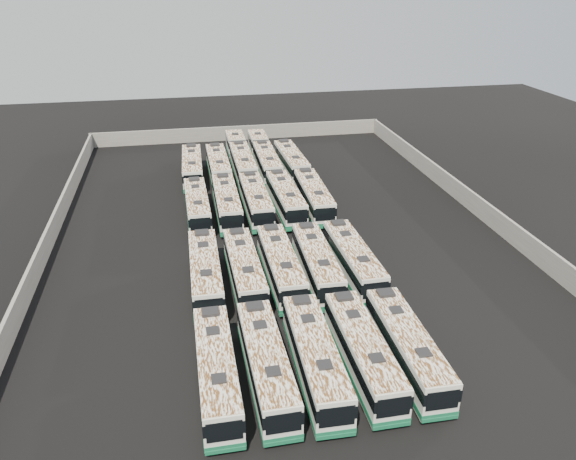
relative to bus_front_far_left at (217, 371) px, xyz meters
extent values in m
plane|color=black|center=(7.92, 21.13, -1.60)|extent=(140.00, 140.00, 0.00)
cube|color=slate|center=(7.92, 57.43, -0.50)|extent=(45.20, 0.30, 2.20)
cube|color=slate|center=(30.22, 21.13, -0.50)|extent=(0.30, 73.20, 2.20)
cube|color=slate|center=(-14.38, 21.13, -0.50)|extent=(0.30, 73.20, 2.20)
cube|color=silver|center=(0.00, 0.00, -0.02)|extent=(2.32, 11.05, 2.53)
cube|color=#15613F|center=(0.00, 0.00, -0.94)|extent=(2.37, 11.10, 0.39)
cube|color=black|center=(0.00, 0.00, 0.40)|extent=(2.38, 11.11, 0.85)
cube|color=black|center=(0.01, -5.54, 0.28)|extent=(2.03, 0.06, 1.33)
cube|color=#15613F|center=(0.01, -5.54, -1.13)|extent=(2.30, 0.10, 0.26)
cube|color=white|center=(0.00, 0.00, 1.28)|extent=(2.28, 10.83, 0.06)
cube|color=black|center=(0.00, -2.43, 1.37)|extent=(0.88, 0.88, 0.13)
cube|color=black|center=(0.00, 2.43, 1.37)|extent=(0.88, 0.88, 0.13)
cube|color=black|center=(-0.01, 4.64, 1.41)|extent=(1.20, 1.01, 0.24)
cylinder|color=black|center=(-0.98, -3.54, -1.14)|extent=(0.26, 0.92, 0.92)
cylinder|color=black|center=(0.99, -3.53, -1.14)|extent=(0.26, 0.92, 0.92)
cylinder|color=black|center=(-0.99, 3.53, -1.14)|extent=(0.26, 0.92, 0.92)
cylinder|color=black|center=(0.98, 3.54, -1.14)|extent=(0.26, 0.92, 0.92)
cube|color=silver|center=(3.21, 0.02, 0.00)|extent=(2.50, 11.19, 2.56)
cube|color=#15613F|center=(3.21, 0.02, -0.94)|extent=(2.55, 11.24, 0.39)
cube|color=black|center=(3.21, 0.02, 0.42)|extent=(2.56, 11.25, 0.86)
cube|color=black|center=(3.30, -5.57, 0.30)|extent=(2.05, 0.09, 1.35)
cube|color=#15613F|center=(3.30, -5.57, -1.12)|extent=(2.33, 0.14, 0.26)
cube|color=white|center=(3.21, 0.02, 1.30)|extent=(2.45, 10.97, 0.07)
cube|color=black|center=(3.25, -2.43, 1.40)|extent=(0.90, 0.90, 0.13)
cube|color=black|center=(3.17, 2.48, 1.40)|extent=(0.90, 0.90, 0.13)
cube|color=black|center=(3.13, 4.71, 1.44)|extent=(1.22, 1.04, 0.24)
cylinder|color=black|center=(2.27, -3.56, -1.14)|extent=(0.28, 0.93, 0.93)
cylinder|color=black|center=(4.26, -3.53, -1.14)|extent=(0.28, 0.93, 0.93)
cylinder|color=black|center=(2.15, 3.58, -1.14)|extent=(0.28, 0.93, 0.93)
cylinder|color=black|center=(4.14, 3.61, -1.14)|extent=(0.28, 0.93, 0.93)
cube|color=silver|center=(6.45, 0.01, 0.03)|extent=(2.59, 11.41, 2.61)
cube|color=#15613F|center=(6.45, 0.01, -0.92)|extent=(2.64, 11.46, 0.40)
cube|color=black|center=(6.45, 0.01, 0.46)|extent=(2.65, 11.47, 0.87)
cube|color=black|center=(6.33, -5.69, 0.34)|extent=(2.09, 0.10, 1.37)
cube|color=#15613F|center=(6.33, -5.69, -1.11)|extent=(2.37, 0.15, 0.27)
cube|color=white|center=(6.45, 0.01, 1.36)|extent=(2.54, 11.18, 0.07)
cube|color=black|center=(6.40, -2.49, 1.46)|extent=(0.92, 0.92, 0.13)
cube|color=black|center=(6.50, 2.51, 1.46)|extent=(0.92, 0.92, 0.13)
cube|color=black|center=(6.54, 4.78, 1.50)|extent=(1.25, 1.07, 0.25)
cylinder|color=black|center=(5.36, -3.61, -1.13)|extent=(0.28, 0.95, 0.95)
cylinder|color=black|center=(7.39, -3.65, -1.13)|extent=(0.28, 0.95, 0.95)
cylinder|color=black|center=(5.50, 3.67, -1.13)|extent=(0.28, 0.95, 0.95)
cylinder|color=black|center=(7.53, 3.63, -1.13)|extent=(0.28, 0.95, 0.95)
cube|color=silver|center=(9.73, 0.05, 0.00)|extent=(2.37, 11.19, 2.56)
cube|color=#15613F|center=(9.73, 0.05, -0.93)|extent=(2.42, 11.24, 0.39)
cube|color=black|center=(9.73, 0.05, 0.43)|extent=(2.43, 11.25, 0.86)
cube|color=black|center=(9.75, -5.55, 0.30)|extent=(2.05, 0.07, 1.35)
cube|color=#15613F|center=(9.75, -5.55, -1.12)|extent=(2.33, 0.11, 0.26)
cube|color=white|center=(9.73, 0.05, 1.31)|extent=(2.32, 10.96, 0.07)
cube|color=black|center=(9.74, -2.40, 1.40)|extent=(0.89, 0.89, 0.13)
cube|color=black|center=(9.72, 2.51, 1.40)|extent=(0.89, 0.89, 0.13)
cube|color=black|center=(9.71, 4.75, 1.45)|extent=(1.21, 1.03, 0.24)
cylinder|color=black|center=(8.75, -3.53, -1.14)|extent=(0.26, 0.93, 0.93)
cylinder|color=black|center=(10.74, -3.52, -1.14)|extent=(0.26, 0.93, 0.93)
cylinder|color=black|center=(8.72, 3.63, -1.14)|extent=(0.26, 0.93, 0.93)
cylinder|color=black|center=(10.71, 3.64, -1.14)|extent=(0.26, 0.93, 0.93)
cube|color=silver|center=(12.84, 0.02, -0.01)|extent=(2.43, 11.12, 2.54)
cube|color=#15613F|center=(12.84, 0.02, -0.94)|extent=(2.48, 11.18, 0.39)
cube|color=black|center=(12.84, 0.02, 0.41)|extent=(2.49, 11.19, 0.85)
cube|color=black|center=(12.78, -5.55, 0.29)|extent=(2.04, 0.08, 1.34)
cube|color=#15613F|center=(12.78, -5.55, -1.12)|extent=(2.31, 0.12, 0.26)
cube|color=white|center=(12.84, 0.02, 1.29)|extent=(2.38, 10.90, 0.06)
cube|color=black|center=(12.81, -2.42, 1.38)|extent=(0.89, 0.89, 0.13)
cube|color=black|center=(12.86, 2.46, 1.38)|extent=(0.89, 0.89, 0.13)
cube|color=black|center=(12.89, 4.68, 1.43)|extent=(1.21, 1.03, 0.24)
cylinder|color=black|center=(11.81, -3.52, -1.14)|extent=(0.27, 0.93, 0.93)
cylinder|color=black|center=(13.79, -3.54, -1.14)|extent=(0.27, 0.93, 0.93)
cylinder|color=black|center=(11.88, 3.58, -1.14)|extent=(0.27, 0.93, 0.93)
cylinder|color=black|center=(13.86, 3.56, -1.14)|extent=(0.27, 0.93, 0.93)
cube|color=silver|center=(0.03, 12.67, 0.04)|extent=(2.47, 11.45, 2.62)
cube|color=#15613F|center=(0.03, 12.67, -0.92)|extent=(2.52, 11.50, 0.40)
cube|color=black|center=(0.03, 12.67, 0.47)|extent=(2.53, 11.51, 0.88)
cube|color=black|center=(-0.01, 6.93, 0.35)|extent=(2.10, 0.08, 1.38)
cube|color=#15613F|center=(-0.01, 6.93, -1.11)|extent=(2.38, 0.12, 0.27)
cube|color=white|center=(0.03, 12.67, 1.38)|extent=(2.42, 11.22, 0.07)
cube|color=black|center=(0.01, 10.15, 1.47)|extent=(0.91, 0.91, 0.13)
cube|color=black|center=(0.05, 15.18, 1.47)|extent=(0.91, 0.91, 0.13)
cube|color=black|center=(0.07, 17.47, 1.52)|extent=(1.25, 1.06, 0.25)
cylinder|color=black|center=(-1.01, 9.02, -1.13)|extent=(0.27, 0.95, 0.95)
cylinder|color=black|center=(1.03, 9.00, -1.13)|extent=(0.27, 0.95, 0.95)
cylinder|color=black|center=(-0.96, 16.33, -1.13)|extent=(0.27, 0.95, 0.95)
cylinder|color=black|center=(1.08, 16.32, -1.13)|extent=(0.27, 0.95, 0.95)
cube|color=silver|center=(3.30, 12.62, 0.00)|extent=(2.51, 11.21, 2.56)
cube|color=#15613F|center=(3.30, 12.62, -0.93)|extent=(2.56, 11.26, 0.39)
cube|color=black|center=(3.30, 12.62, 0.42)|extent=(2.57, 11.27, 0.86)
cube|color=black|center=(3.40, 7.02, 0.30)|extent=(2.05, 0.09, 1.35)
cube|color=#15613F|center=(3.40, 7.02, -1.12)|extent=(2.33, 0.14, 0.26)
cube|color=white|center=(3.30, 12.62, 1.31)|extent=(2.46, 10.98, 0.07)
cube|color=black|center=(3.34, 10.17, 1.40)|extent=(0.90, 0.90, 0.13)
cube|color=black|center=(3.26, 15.08, 1.40)|extent=(0.90, 0.90, 0.13)
cube|color=black|center=(3.23, 17.31, 1.45)|extent=(1.23, 1.04, 0.24)
cylinder|color=black|center=(2.37, 9.03, -1.14)|extent=(0.28, 0.94, 0.93)
cylinder|color=black|center=(4.36, 9.06, -1.14)|extent=(0.28, 0.94, 0.93)
cylinder|color=black|center=(2.25, 16.18, -1.14)|extent=(0.28, 0.94, 0.93)
cylinder|color=black|center=(4.24, 16.21, -1.14)|extent=(0.28, 0.94, 0.93)
cube|color=silver|center=(6.45, 12.71, 0.02)|extent=(2.44, 11.34, 2.60)
cube|color=#15613F|center=(6.45, 12.71, -0.93)|extent=(2.49, 11.39, 0.40)
cube|color=black|center=(6.45, 12.71, 0.45)|extent=(2.50, 11.40, 0.87)
cube|color=black|center=(6.48, 7.03, 0.33)|extent=(2.08, 0.07, 1.37)
cube|color=#15613F|center=(6.48, 7.03, -1.11)|extent=(2.36, 0.12, 0.26)
cube|color=white|center=(6.45, 12.71, 1.35)|extent=(2.39, 11.11, 0.07)
cube|color=black|center=(6.46, 10.22, 1.44)|extent=(0.90, 0.90, 0.13)
cube|color=black|center=(6.43, 15.20, 1.44)|extent=(0.90, 0.90, 0.13)
cube|color=black|center=(6.41, 17.47, 1.49)|extent=(1.23, 1.05, 0.25)
cylinder|color=black|center=(5.46, 9.08, -1.13)|extent=(0.27, 0.95, 0.94)
cylinder|color=black|center=(7.48, 9.09, -1.13)|extent=(0.27, 0.95, 0.94)
cylinder|color=black|center=(5.41, 16.33, -1.13)|extent=(0.27, 0.95, 0.94)
cylinder|color=black|center=(7.43, 16.34, -1.13)|extent=(0.27, 0.95, 0.94)
cube|color=silver|center=(9.60, 12.56, 0.01)|extent=(2.61, 11.31, 2.58)
cube|color=#15613F|center=(9.60, 12.56, -0.93)|extent=(2.67, 11.36, 0.39)
cube|color=black|center=(9.60, 12.56, 0.44)|extent=(2.68, 11.38, 0.86)
cube|color=black|center=(9.47, 6.91, 0.32)|extent=(2.07, 0.11, 1.36)
cube|color=#15613F|center=(9.47, 6.91, -1.12)|extent=(2.35, 0.16, 0.26)
cube|color=white|center=(9.60, 12.56, 1.33)|extent=(2.56, 11.09, 0.07)
cube|color=black|center=(9.54, 10.09, 1.43)|extent=(0.91, 0.91, 0.13)
cube|color=black|center=(9.66, 15.04, 1.43)|extent=(0.91, 0.91, 0.13)
cube|color=black|center=(9.72, 17.29, 1.47)|extent=(1.24, 1.06, 0.24)
cylinder|color=black|center=(8.51, 8.98, -1.14)|extent=(0.29, 0.94, 0.94)
cylinder|color=black|center=(10.52, 8.94, -1.14)|extent=(0.29, 0.94, 0.94)
cylinder|color=black|center=(8.69, 16.19, -1.14)|extent=(0.29, 0.94, 0.94)
cylinder|color=black|center=(10.69, 16.14, -1.14)|extent=(0.29, 0.94, 0.94)
cube|color=silver|center=(12.86, 12.56, 0.02)|extent=(2.55, 11.33, 2.59)
cube|color=#15613F|center=(12.86, 12.56, -0.93)|extent=(2.60, 11.38, 0.40)
cube|color=black|center=(12.86, 12.56, 0.45)|extent=(2.61, 11.39, 0.87)
cube|color=black|center=(12.96, 6.90, 0.32)|extent=(2.07, 0.10, 1.36)
cube|color=#15613F|center=(12.96, 6.90, -1.12)|extent=(2.35, 0.14, 0.26)
cube|color=white|center=(12.86, 12.56, 1.34)|extent=(2.50, 11.11, 0.07)
cube|color=black|center=(12.90, 10.08, 1.43)|extent=(0.91, 0.91, 0.13)
cube|color=black|center=(12.81, 15.05, 1.43)|extent=(0.91, 0.91, 0.13)
cube|color=black|center=(12.77, 17.30, 1.48)|extent=(1.24, 1.06, 0.24)
cylinder|color=black|center=(11.91, 8.93, -1.13)|extent=(0.28, 0.95, 0.94)
cylinder|color=black|center=(13.93, 8.97, -1.13)|extent=(0.28, 0.95, 0.94)
cylinder|color=black|center=(11.79, 16.16, -1.13)|extent=(0.28, 0.95, 0.94)
cylinder|color=black|center=(13.80, 16.19, -1.13)|extent=(0.28, 0.95, 0.94)
cube|color=silver|center=(0.03, 27.61, -0.04)|extent=(2.41, 10.93, 2.50)
cube|color=#15613F|center=(0.03, 27.61, -0.95)|extent=(2.46, 10.98, 0.38)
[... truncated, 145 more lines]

